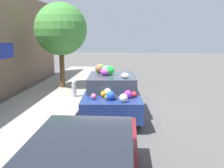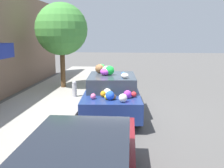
% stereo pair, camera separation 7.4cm
% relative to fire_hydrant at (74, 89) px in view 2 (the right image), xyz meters
% --- Properties ---
extents(ground_plane, '(60.00, 60.00, 0.00)m').
position_rel_fire_hydrant_xyz_m(ground_plane, '(-1.70, -1.70, -0.48)').
color(ground_plane, '#565451').
extents(sidewalk_curb, '(24.00, 3.20, 0.13)m').
position_rel_fire_hydrant_xyz_m(sidewalk_curb, '(-1.70, 1.00, -0.41)').
color(sidewalk_curb, '#9E998E').
rests_on(sidewalk_curb, ground).
extents(street_tree, '(2.56, 2.56, 4.17)m').
position_rel_fire_hydrant_xyz_m(street_tree, '(1.97, 1.04, 2.53)').
color(street_tree, brown).
rests_on(street_tree, sidewalk_curb).
extents(fire_hydrant, '(0.20, 0.20, 0.70)m').
position_rel_fire_hydrant_xyz_m(fire_hydrant, '(0.00, 0.00, 0.00)').
color(fire_hydrant, '#B2B2B7').
rests_on(fire_hydrant, sidewalk_curb).
extents(art_car, '(4.58, 2.15, 1.72)m').
position_rel_fire_hydrant_xyz_m(art_car, '(-1.72, -1.77, 0.26)').
color(art_car, navy).
rests_on(art_car, ground).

